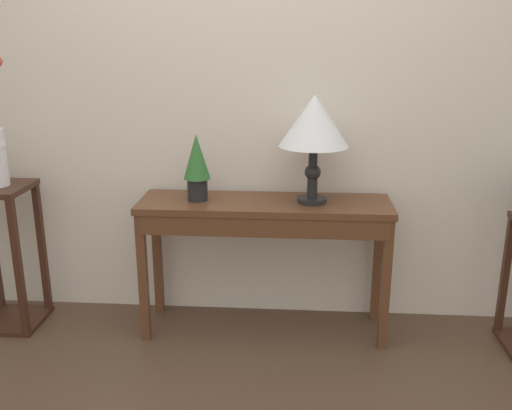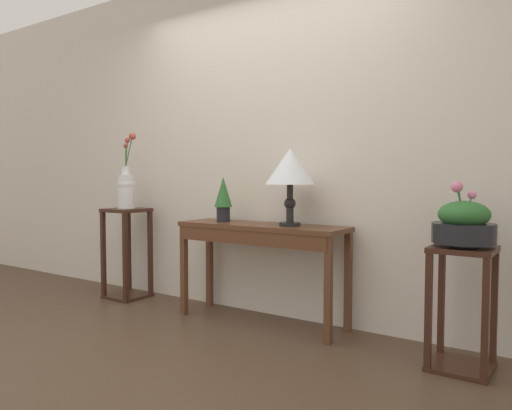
{
  "view_description": "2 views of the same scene",
  "coord_description": "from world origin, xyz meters",
  "px_view_note": "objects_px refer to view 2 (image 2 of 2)",
  "views": [
    {
      "loc": [
        0.23,
        -1.74,
        1.58
      ],
      "look_at": [
        0.03,
        1.08,
        0.73
      ],
      "focal_mm": 40.25,
      "sensor_mm": 36.0,
      "label": 1
    },
    {
      "loc": [
        2.05,
        -1.88,
        1.08
      ],
      "look_at": [
        0.07,
        1.04,
        0.88
      ],
      "focal_mm": 34.36,
      "sensor_mm": 36.0,
      "label": 2
    }
  ],
  "objects_px": {
    "pedestal_stand_left": "(127,253)",
    "planter_bowl_wide_right": "(464,224)",
    "console_table": "(259,239)",
    "pedestal_stand_right": "(462,308)",
    "potted_plant_on_console": "(223,197)",
    "table_lamp": "(290,169)",
    "flower_vase_tall_left": "(126,187)"
  },
  "relations": [
    {
      "from": "table_lamp",
      "to": "pedestal_stand_left",
      "type": "distance_m",
      "value": 1.82
    },
    {
      "from": "pedestal_stand_right",
      "to": "pedestal_stand_left",
      "type": "bearing_deg",
      "value": 178.58
    },
    {
      "from": "table_lamp",
      "to": "potted_plant_on_console",
      "type": "bearing_deg",
      "value": -179.7
    },
    {
      "from": "console_table",
      "to": "flower_vase_tall_left",
      "type": "relative_size",
      "value": 1.97
    },
    {
      "from": "planter_bowl_wide_right",
      "to": "table_lamp",
      "type": "bearing_deg",
      "value": 174.81
    },
    {
      "from": "console_table",
      "to": "pedestal_stand_right",
      "type": "relative_size",
      "value": 1.88
    },
    {
      "from": "potted_plant_on_console",
      "to": "planter_bowl_wide_right",
      "type": "bearing_deg",
      "value": -3.35
    },
    {
      "from": "table_lamp",
      "to": "pedestal_stand_left",
      "type": "bearing_deg",
      "value": -178.74
    },
    {
      "from": "pedestal_stand_right",
      "to": "planter_bowl_wide_right",
      "type": "distance_m",
      "value": 0.48
    },
    {
      "from": "potted_plant_on_console",
      "to": "planter_bowl_wide_right",
      "type": "relative_size",
      "value": 0.95
    },
    {
      "from": "pedestal_stand_left",
      "to": "flower_vase_tall_left",
      "type": "bearing_deg",
      "value": 10.71
    },
    {
      "from": "pedestal_stand_left",
      "to": "flower_vase_tall_left",
      "type": "distance_m",
      "value": 0.6
    },
    {
      "from": "pedestal_stand_left",
      "to": "planter_bowl_wide_right",
      "type": "relative_size",
      "value": 2.21
    },
    {
      "from": "console_table",
      "to": "pedestal_stand_left",
      "type": "distance_m",
      "value": 1.44
    },
    {
      "from": "potted_plant_on_console",
      "to": "pedestal_stand_left",
      "type": "relative_size",
      "value": 0.43
    },
    {
      "from": "potted_plant_on_console",
      "to": "flower_vase_tall_left",
      "type": "distance_m",
      "value": 1.07
    },
    {
      "from": "flower_vase_tall_left",
      "to": "pedestal_stand_right",
      "type": "xyz_separation_m",
      "value": [
        2.84,
        -0.07,
        -0.65
      ]
    },
    {
      "from": "pedestal_stand_left",
      "to": "planter_bowl_wide_right",
      "type": "bearing_deg",
      "value": -1.42
    },
    {
      "from": "console_table",
      "to": "table_lamp",
      "type": "xyz_separation_m",
      "value": [
        0.24,
        0.02,
        0.51
      ]
    },
    {
      "from": "console_table",
      "to": "pedestal_stand_right",
      "type": "xyz_separation_m",
      "value": [
        1.42,
        -0.08,
        -0.29
      ]
    },
    {
      "from": "console_table",
      "to": "pedestal_stand_left",
      "type": "height_order",
      "value": "pedestal_stand_left"
    },
    {
      "from": "flower_vase_tall_left",
      "to": "planter_bowl_wide_right",
      "type": "bearing_deg",
      "value": -1.43
    },
    {
      "from": "table_lamp",
      "to": "planter_bowl_wide_right",
      "type": "relative_size",
      "value": 1.5
    },
    {
      "from": "console_table",
      "to": "pedestal_stand_left",
      "type": "relative_size",
      "value": 1.62
    },
    {
      "from": "table_lamp",
      "to": "flower_vase_tall_left",
      "type": "bearing_deg",
      "value": -178.75
    },
    {
      "from": "potted_plant_on_console",
      "to": "flower_vase_tall_left",
      "type": "height_order",
      "value": "flower_vase_tall_left"
    },
    {
      "from": "console_table",
      "to": "flower_vase_tall_left",
      "type": "distance_m",
      "value": 1.47
    },
    {
      "from": "potted_plant_on_console",
      "to": "pedestal_stand_right",
      "type": "bearing_deg",
      "value": -3.35
    },
    {
      "from": "table_lamp",
      "to": "potted_plant_on_console",
      "type": "height_order",
      "value": "table_lamp"
    },
    {
      "from": "flower_vase_tall_left",
      "to": "planter_bowl_wide_right",
      "type": "xyz_separation_m",
      "value": [
        2.84,
        -0.07,
        -0.18
      ]
    },
    {
      "from": "potted_plant_on_console",
      "to": "pedestal_stand_right",
      "type": "distance_m",
      "value": 1.87
    },
    {
      "from": "potted_plant_on_console",
      "to": "planter_bowl_wide_right",
      "type": "height_order",
      "value": "potted_plant_on_console"
    }
  ]
}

